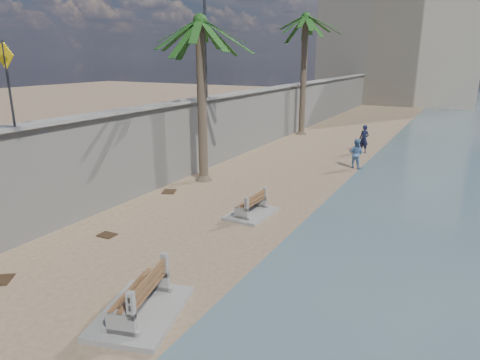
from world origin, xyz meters
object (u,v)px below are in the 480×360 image
(person_a, at_px, (364,137))
(bench_far, at_px, (251,206))
(palm_mid, at_px, (200,23))
(person_b, at_px, (356,152))
(palm_back, at_px, (306,19))
(bench_near, at_px, (140,297))

(person_a, bearing_deg, bench_far, -75.02)
(bench_far, height_order, palm_mid, palm_mid)
(person_a, height_order, person_b, person_a)
(person_a, bearing_deg, palm_back, 162.72)
(bench_near, xyz_separation_m, person_b, (0.97, 15.47, 0.41))
(palm_back, xyz_separation_m, person_a, (5.52, -4.24, -7.14))
(bench_far, bearing_deg, bench_near, -84.26)
(bench_near, relative_size, person_a, 1.45)
(bench_near, bearing_deg, person_b, 86.43)
(bench_far, relative_size, person_a, 1.04)
(bench_near, relative_size, person_b, 1.63)
(palm_mid, xyz_separation_m, person_a, (5.19, 9.56, -5.99))
(bench_far, distance_m, palm_back, 19.03)
(palm_mid, distance_m, person_b, 10.06)
(bench_near, distance_m, bench_far, 6.81)
(palm_back, height_order, person_b, palm_back)
(bench_far, xyz_separation_m, person_b, (1.65, 8.69, 0.49))
(palm_mid, xyz_separation_m, palm_back, (-0.33, 13.80, 1.15))
(palm_mid, bearing_deg, person_b, 44.91)
(palm_mid, height_order, person_b, palm_mid)
(person_a, bearing_deg, bench_near, -71.16)
(bench_near, xyz_separation_m, palm_mid, (-4.71, 9.81, 6.50))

